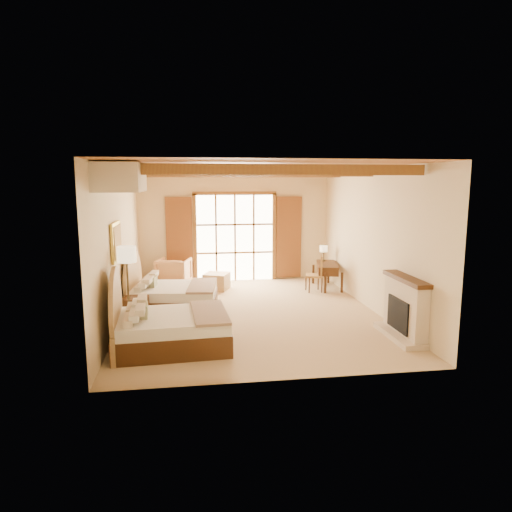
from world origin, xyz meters
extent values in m
plane|color=tan|center=(0.00, 0.00, 0.00)|extent=(7.00, 7.00, 0.00)
plane|color=beige|center=(0.00, 3.50, 1.60)|extent=(5.50, 0.00, 5.50)
plane|color=beige|center=(-2.75, 0.00, 1.60)|extent=(0.00, 7.00, 7.00)
plane|color=beige|center=(2.75, 0.00, 1.60)|extent=(0.00, 7.00, 7.00)
plane|color=#B06633|center=(0.00, 0.00, 3.20)|extent=(7.00, 7.00, 0.00)
cube|color=white|center=(0.00, 3.46, 1.25)|extent=(2.20, 0.02, 2.50)
cube|color=brown|center=(-1.60, 3.43, 1.25)|extent=(0.75, 0.06, 2.40)
cube|color=brown|center=(1.60, 3.43, 1.25)|extent=(0.75, 0.06, 2.40)
cube|color=beige|center=(2.62, -2.00, 0.55)|extent=(0.25, 1.30, 1.10)
cube|color=black|center=(2.55, -2.00, 0.45)|extent=(0.18, 0.80, 0.60)
cube|color=beige|center=(2.53, -2.00, 0.05)|extent=(0.45, 1.40, 0.10)
cube|color=#462211|center=(2.61, -2.00, 1.12)|extent=(0.30, 1.40, 0.08)
cube|color=gold|center=(-2.71, -0.75, 1.75)|extent=(0.05, 0.95, 0.75)
cube|color=#B69134|center=(-2.68, -0.75, 1.75)|extent=(0.02, 0.82, 0.62)
cube|color=beige|center=(-2.40, -2.00, 2.95)|extent=(0.70, 1.40, 0.45)
cube|color=#462211|center=(-1.66, -1.90, 0.19)|extent=(2.03, 1.58, 0.38)
cube|color=white|center=(-1.66, -1.90, 0.49)|extent=(1.99, 1.55, 0.21)
cube|color=#886A56|center=(-1.00, -1.90, 0.60)|extent=(0.67, 1.54, 0.05)
cube|color=gray|center=(-2.12, -1.90, 0.71)|extent=(0.14, 0.41, 0.23)
cube|color=#462211|center=(-1.70, 0.42, 0.18)|extent=(2.05, 1.64, 0.37)
cube|color=white|center=(-1.70, 0.42, 0.47)|extent=(2.01, 1.61, 0.20)
cube|color=#886A56|center=(-1.06, 0.42, 0.58)|extent=(0.73, 1.52, 0.05)
cube|color=gray|center=(-2.14, 0.42, 0.68)|extent=(0.15, 0.40, 0.22)
cube|color=#462211|center=(-2.44, -0.43, 0.28)|extent=(0.53, 0.53, 0.56)
cylinder|color=#3C301D|center=(-2.50, -0.96, 0.01)|extent=(0.24, 0.24, 0.03)
cylinder|color=#3C301D|center=(-2.50, -0.96, 0.74)|extent=(0.04, 0.04, 1.43)
cylinder|color=#F8E5B1|center=(-2.50, -0.96, 1.53)|extent=(0.36, 0.36, 0.30)
imported|color=tan|center=(-1.77, 2.89, 0.40)|extent=(1.03, 1.05, 0.79)
cube|color=#A37947|center=(-0.61, 2.37, 0.22)|extent=(0.79, 0.79, 0.44)
cube|color=#462211|center=(2.39, 2.10, 0.66)|extent=(0.82, 1.35, 0.04)
cube|color=#462211|center=(2.39, 2.10, 0.54)|extent=(0.79, 1.31, 0.20)
cube|color=olive|center=(1.92, 1.76, 0.42)|extent=(0.53, 0.53, 0.06)
cube|color=olive|center=(2.11, 1.76, 0.71)|extent=(0.17, 0.42, 0.52)
cylinder|color=#3C301D|center=(2.40, 2.51, 0.69)|extent=(0.13, 0.13, 0.02)
cylinder|color=#3C301D|center=(2.40, 2.51, 0.84)|extent=(0.03, 0.03, 0.30)
cylinder|color=#F8E5B1|center=(2.40, 2.51, 1.03)|extent=(0.22, 0.22, 0.17)
camera|label=1|loc=(-1.32, -9.69, 2.89)|focal=32.00mm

